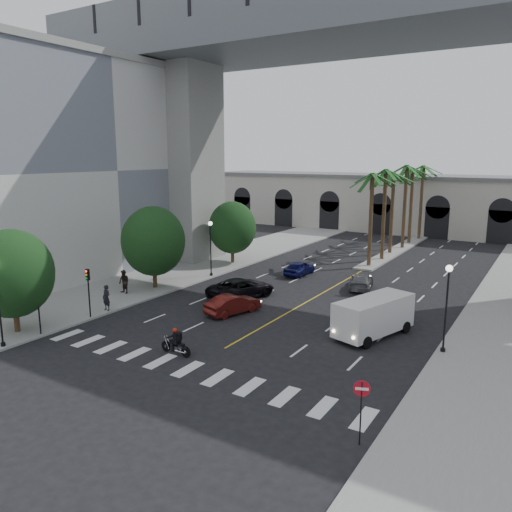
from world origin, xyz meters
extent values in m
plane|color=black|center=(0.00, 0.00, 0.00)|extent=(140.00, 140.00, 0.00)
cube|color=gray|center=(-15.00, 15.00, 0.07)|extent=(8.00, 100.00, 0.15)
cube|color=gray|center=(0.00, 38.00, 0.10)|extent=(2.00, 24.00, 0.20)
cube|color=silver|center=(-27.00, 12.00, 10.00)|extent=(16.00, 32.00, 20.00)
cube|color=gray|center=(-27.00, 12.00, 20.30)|extent=(16.50, 32.50, 0.60)
cube|color=beige|center=(0.00, 55.00, 4.00)|extent=(70.00, 10.00, 8.00)
cube|color=slate|center=(0.00, 55.00, 8.25)|extent=(71.00, 10.50, 0.50)
cube|color=gray|center=(-18.50, 22.00, 10.40)|extent=(5.00, 6.00, 20.80)
cube|color=#585C62|center=(5.00, 22.00, 22.00)|extent=(75.00, 13.00, 2.50)
cube|color=#585C62|center=(5.00, 28.00, 24.50)|extent=(75.00, 0.60, 3.00)
cylinder|color=#47331E|center=(0.00, 28.00, 4.75)|extent=(0.40, 0.40, 9.50)
cylinder|color=#47331E|center=(0.10, 32.00, 4.90)|extent=(0.40, 0.40, 9.80)
cylinder|color=#47331E|center=(-0.20, 36.00, 4.65)|extent=(0.40, 0.40, 9.30)
cylinder|color=#47331E|center=(0.15, 40.00, 5.05)|extent=(0.40, 0.40, 10.10)
cylinder|color=#47331E|center=(-0.10, 44.00, 4.80)|extent=(0.40, 0.40, 9.60)
cylinder|color=#47331E|center=(0.20, 48.00, 4.95)|extent=(0.40, 0.40, 9.90)
cylinder|color=#382616|center=(-13.00, -3.00, 1.17)|extent=(0.36, 0.36, 2.34)
ellipsoid|color=black|center=(-13.00, -3.00, 4.03)|extent=(5.20, 5.20, 5.72)
cylinder|color=#382616|center=(-13.00, 10.00, 1.22)|extent=(0.36, 0.36, 2.45)
ellipsoid|color=black|center=(-13.00, 10.00, 4.22)|extent=(5.44, 5.44, 5.98)
cylinder|color=#382616|center=(-13.00, 22.00, 1.13)|extent=(0.36, 0.36, 2.27)
ellipsoid|color=black|center=(-13.00, 22.00, 3.91)|extent=(5.04, 5.04, 5.54)
cylinder|color=black|center=(-11.40, -5.00, 0.18)|extent=(0.28, 0.28, 0.36)
cylinder|color=black|center=(-11.40, 16.00, 0.18)|extent=(0.28, 0.28, 0.36)
cylinder|color=black|center=(-11.40, 16.00, 2.60)|extent=(0.11, 0.11, 5.00)
sphere|color=white|center=(-11.40, 16.00, 5.15)|extent=(0.40, 0.40, 0.40)
cylinder|color=black|center=(11.40, 8.00, 0.18)|extent=(0.28, 0.28, 0.36)
cylinder|color=black|center=(11.40, 8.00, 2.60)|extent=(0.11, 0.11, 5.00)
sphere|color=white|center=(11.40, 8.00, 5.15)|extent=(0.40, 0.40, 0.40)
cylinder|color=black|center=(-11.30, -2.50, 1.75)|extent=(0.10, 0.10, 3.50)
cube|color=black|center=(-11.30, -2.50, 3.25)|extent=(0.25, 0.18, 0.80)
cylinder|color=black|center=(-11.30, 1.50, 1.75)|extent=(0.10, 0.10, 3.50)
cube|color=black|center=(-11.30, 1.50, 3.25)|extent=(0.25, 0.18, 0.80)
cylinder|color=black|center=(-2.70, -0.19, 0.33)|extent=(0.66, 0.14, 0.66)
cylinder|color=black|center=(-1.13, -0.28, 0.33)|extent=(0.66, 0.14, 0.66)
cube|color=silver|center=(-1.86, -0.24, 0.42)|extent=(0.45, 0.33, 0.28)
cube|color=black|center=(-2.03, -0.23, 0.72)|extent=(0.61, 0.27, 0.22)
cube|color=black|center=(-1.54, -0.26, 0.68)|extent=(0.51, 0.29, 0.13)
cylinder|color=black|center=(-2.46, -0.21, 0.96)|extent=(0.07, 0.60, 0.03)
cube|color=black|center=(-1.79, -0.24, 1.09)|extent=(0.31, 0.43, 0.57)
cube|color=black|center=(-1.61, -0.25, 1.15)|extent=(0.17, 0.34, 0.42)
sphere|color=#A81A0B|center=(-1.94, -0.24, 1.46)|extent=(0.28, 0.28, 0.28)
imported|color=#BCBDC2|center=(5.04, 12.00, 0.78)|extent=(2.28, 4.74, 1.56)
imported|color=#561411|center=(-3.34, 7.81, 0.72)|extent=(2.72, 4.61, 1.43)
imported|color=black|center=(-5.09, 11.61, 0.81)|extent=(4.33, 6.36, 1.62)
imported|color=#5C5C61|center=(2.28, 19.45, 0.66)|extent=(2.96, 4.90, 1.33)
imported|color=#111451|center=(-4.58, 21.13, 0.70)|extent=(1.72, 4.15, 1.41)
cube|color=silver|center=(6.93, 8.75, 1.42)|extent=(3.89, 6.29, 2.19)
cube|color=black|center=(6.07, 6.10, 1.70)|extent=(2.01, 0.88, 0.93)
cylinder|color=black|center=(5.30, 7.09, 0.38)|extent=(0.53, 0.82, 0.77)
cylinder|color=black|center=(7.28, 6.46, 0.38)|extent=(0.53, 0.82, 0.77)
cylinder|color=black|center=(6.57, 11.05, 0.38)|extent=(0.53, 0.82, 0.77)
cylinder|color=black|center=(8.55, 10.41, 0.38)|extent=(0.53, 0.82, 0.77)
imported|color=black|center=(-11.50, 3.22, 1.10)|extent=(0.70, 0.46, 1.90)
imported|color=black|center=(-13.80, 7.17, 1.13)|extent=(1.04, 0.86, 1.97)
cylinder|color=black|center=(10.50, -3.52, 1.36)|extent=(0.06, 0.06, 2.72)
cylinder|color=#AD0C1A|center=(10.50, -3.52, 2.44)|extent=(0.64, 0.29, 0.68)
cube|color=silver|center=(10.50, -3.52, 2.44)|extent=(0.49, 0.22, 0.11)
camera|label=1|loc=(16.45, -21.20, 11.48)|focal=35.00mm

